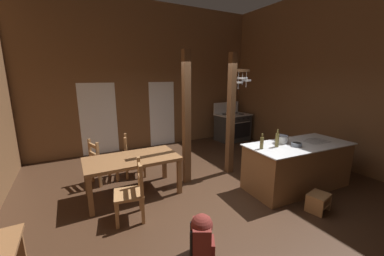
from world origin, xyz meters
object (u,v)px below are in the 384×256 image
kitchen_island (297,166)px  stockpot_on_counter (282,139)px  step_stool (318,201)px  ladderback_chair_near_window (133,156)px  ladderback_chair_at_table_end (101,162)px  backpack (202,236)px  ladderback_chair_by_post (132,192)px  dining_table (132,162)px  mixing_bowl_on_counter (297,145)px  bottle_short_on_counter (262,143)px  stove_range (232,127)px  bottle_tall_on_counter (277,140)px

kitchen_island → stockpot_on_counter: bearing=142.5°
step_stool → stockpot_on_counter: (0.15, 0.97, 0.82)m
ladderback_chair_near_window → stockpot_on_counter: stockpot_on_counter is taller
step_stool → ladderback_chair_near_window: size_ratio=0.43×
ladderback_chair_at_table_end → backpack: (0.80, -2.83, -0.14)m
ladderback_chair_near_window → backpack: ladderback_chair_near_window is taller
ladderback_chair_by_post → stockpot_on_counter: 3.01m
dining_table → mixing_bowl_on_counter: (2.82, -1.35, 0.30)m
bottle_short_on_counter → dining_table: bearing=151.4°
dining_table → stockpot_on_counter: size_ratio=5.47×
stove_range → ladderback_chair_near_window: size_ratio=1.39×
backpack → bottle_short_on_counter: bottle_short_on_counter is taller
kitchen_island → step_stool: (-0.41, -0.77, -0.28)m
dining_table → bottle_tall_on_counter: (2.46, -1.20, 0.40)m
ladderback_chair_by_post → mixing_bowl_on_counter: 3.12m
stockpot_on_counter → kitchen_island: bearing=-37.5°
dining_table → ladderback_chair_by_post: 0.82m
ladderback_chair_by_post → kitchen_island: bearing=-8.8°
bottle_tall_on_counter → dining_table: bearing=154.1°
backpack → bottle_short_on_counter: size_ratio=2.04×
ladderback_chair_at_table_end → kitchen_island: bearing=-31.2°
ladderback_chair_near_window → mixing_bowl_on_counter: 3.46m
step_stool → backpack: bearing=179.0°
step_stool → ladderback_chair_near_window: bearing=129.4°
mixing_bowl_on_counter → bottle_tall_on_counter: 0.41m
mixing_bowl_on_counter → bottle_tall_on_counter: bottle_tall_on_counter is taller
kitchen_island → stove_range: size_ratio=1.67×
kitchen_island → backpack: 2.77m
dining_table → mixing_bowl_on_counter: bearing=-25.6°
dining_table → bottle_short_on_counter: bottle_short_on_counter is taller
ladderback_chair_near_window → backpack: size_ratio=1.59×
step_stool → backpack: backpack is taller
stove_range → ladderback_chair_at_table_end: size_ratio=1.39×
stove_range → mixing_bowl_on_counter: size_ratio=6.99×
step_stool → stockpot_on_counter: 1.28m
kitchen_island → stove_range: bearing=72.9°
step_stool → ladderback_chair_at_table_end: bearing=136.8°
bottle_tall_on_counter → bottle_short_on_counter: bottle_tall_on_counter is taller
kitchen_island → stockpot_on_counter: (-0.27, 0.21, 0.54)m
stove_range → step_stool: bearing=-109.3°
kitchen_island → ladderback_chair_by_post: size_ratio=2.33×
ladderback_chair_by_post → ladderback_chair_at_table_end: 1.62m
dining_table → backpack: 2.06m
backpack → ladderback_chair_near_window: bearing=92.6°
mixing_bowl_on_counter → step_stool: bearing=-108.2°
dining_table → stockpot_on_counter: 2.96m
dining_table → backpack: size_ratio=2.86×
kitchen_island → bottle_tall_on_counter: (-0.55, 0.08, 0.60)m
bottle_short_on_counter → backpack: bearing=-154.4°
dining_table → bottle_short_on_counter: bearing=-28.6°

